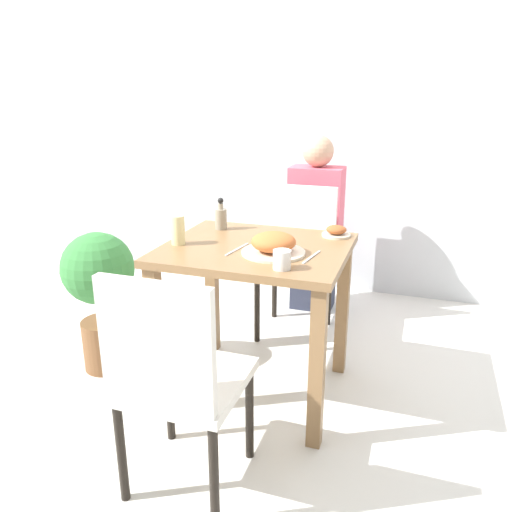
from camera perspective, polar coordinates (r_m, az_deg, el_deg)
ground_plane at (r=2.61m, az=0.00°, el=-14.91°), size 16.00×16.00×0.00m
wall_back at (r=3.66m, az=7.96°, el=16.11°), size 8.00×0.05×2.60m
dining_table at (r=2.33m, az=0.00°, el=-2.11°), size 0.83×0.73×0.76m
chair_near at (r=1.80m, az=-9.21°, el=-13.24°), size 0.42×0.42×0.89m
chair_far at (r=3.04m, az=4.90°, el=0.42°), size 0.42×0.42×0.89m
food_plate at (r=2.16m, az=2.01°, el=1.36°), size 0.28×0.28×0.10m
side_plate at (r=2.46m, az=9.17°, el=2.77°), size 0.14×0.14×0.05m
drink_cup at (r=1.98m, az=2.98°, el=-0.42°), size 0.07×0.07×0.08m
juice_glass at (r=2.32m, az=-8.92°, el=2.95°), size 0.07×0.07×0.14m
sauce_bottle at (r=2.55m, az=-4.03°, el=4.43°), size 0.06×0.06×0.16m
fork_utensil at (r=2.23m, az=-2.19°, el=0.77°), size 0.04×0.20×0.00m
spoon_utensil at (r=2.13m, az=6.37°, el=-0.12°), size 0.04×0.19×0.00m
potted_plant_left at (r=2.72m, az=-17.43°, el=-3.34°), size 0.37×0.37×0.76m
person_figure at (r=3.34m, az=6.79°, el=3.45°), size 0.34×0.22×1.17m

